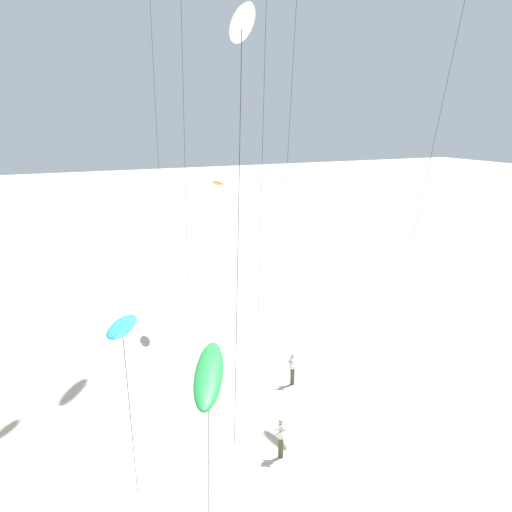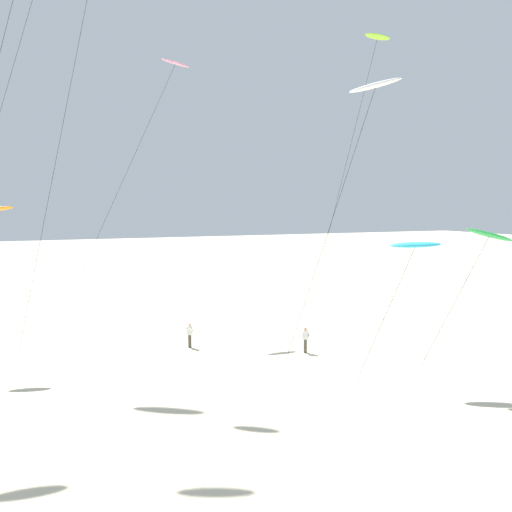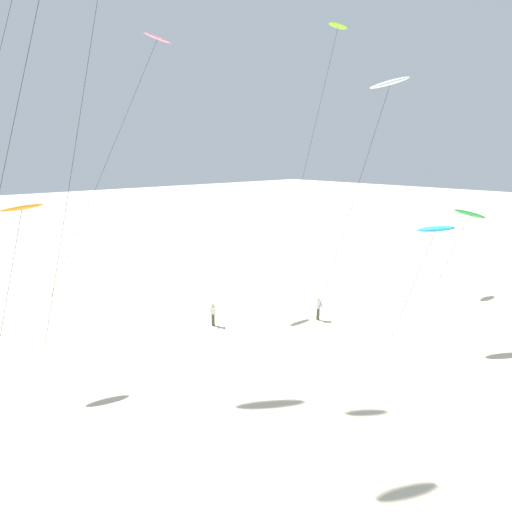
# 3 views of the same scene
# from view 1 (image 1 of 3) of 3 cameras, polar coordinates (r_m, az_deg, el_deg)

# --- Properties ---
(ground_plane) EXTENTS (260.00, 260.00, 0.00)m
(ground_plane) POSITION_cam_1_polar(r_m,az_deg,el_deg) (29.86, -8.70, -16.20)
(ground_plane) COLOR beige
(kite_cyan) EXTENTS (4.22, 2.10, 7.65)m
(kite_cyan) POSITION_cam_1_polar(r_m,az_deg,el_deg) (22.14, -10.86, -5.73)
(kite_cyan) COLOR #33BFE0
(kite_cyan) RESTS_ON ground
(kite_white) EXTENTS (6.52, 2.77, 17.14)m
(kite_white) POSITION_cam_1_polar(r_m,az_deg,el_deg) (22.52, -1.17, 18.10)
(kite_white) COLOR white
(kite_white) RESTS_ON ground
(kite_green) EXTENTS (4.90, 2.35, 8.35)m
(kite_green) POSITION_cam_1_polar(r_m,az_deg,el_deg) (16.99, -3.87, -9.77)
(kite_green) COLOR green
(kite_green) RESTS_ON ground
(kite_orange) EXTENTS (3.30, 1.34, 9.59)m
(kite_orange) POSITION_cam_1_polar(r_m,az_deg,el_deg) (45.01, -3.13, 5.82)
(kite_orange) COLOR orange
(kite_orange) RESTS_ON ground
(kite_flyer_nearest) EXTENTS (0.70, 0.68, 1.67)m
(kite_flyer_nearest) POSITION_cam_1_polar(r_m,az_deg,el_deg) (29.43, 2.04, -14.55)
(kite_flyer_nearest) COLOR #4C4738
(kite_flyer_nearest) RESTS_ON ground
(kite_flyer_middle) EXTENTS (0.70, 0.71, 1.67)m
(kite_flyer_middle) POSITION_cam_1_polar(r_m,az_deg,el_deg) (36.50, 2.99, -9.11)
(kite_flyer_middle) COLOR #4C4738
(kite_flyer_middle) RESTS_ON ground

